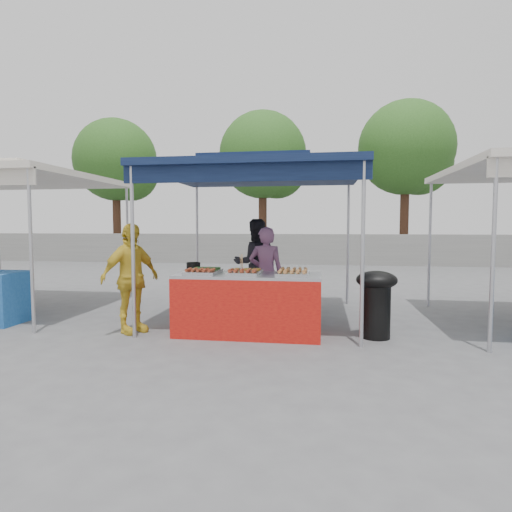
# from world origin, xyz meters

# --- Properties ---
(ground_plane) EXTENTS (80.00, 80.00, 0.00)m
(ground_plane) POSITION_xyz_m (0.00, 0.00, 0.00)
(ground_plane) COLOR #58585A
(back_wall) EXTENTS (40.00, 0.25, 1.20)m
(back_wall) POSITION_xyz_m (0.00, 11.00, 0.60)
(back_wall) COLOR gray
(back_wall) RESTS_ON ground_plane
(main_canopy) EXTENTS (3.20, 3.20, 2.57)m
(main_canopy) POSITION_xyz_m (0.00, 0.97, 2.37)
(main_canopy) COLOR #B8B8BF
(main_canopy) RESTS_ON ground_plane
(tree_0) EXTENTS (3.74, 3.72, 6.39)m
(tree_0) POSITION_xyz_m (-8.19, 12.70, 4.37)
(tree_0) COLOR #3F2518
(tree_0) RESTS_ON ground_plane
(tree_1) EXTENTS (3.79, 3.78, 6.50)m
(tree_1) POSITION_xyz_m (-1.43, 12.86, 4.45)
(tree_1) COLOR #3F2518
(tree_1) RESTS_ON ground_plane
(tree_2) EXTENTS (3.92, 3.92, 6.74)m
(tree_2) POSITION_xyz_m (4.59, 13.01, 4.61)
(tree_2) COLOR #3F2518
(tree_2) RESTS_ON ground_plane
(vendor_table) EXTENTS (2.00, 0.80, 0.85)m
(vendor_table) POSITION_xyz_m (0.00, -0.10, 0.43)
(vendor_table) COLOR red
(vendor_table) RESTS_ON ground_plane
(food_tray_fl) EXTENTS (0.42, 0.30, 0.07)m
(food_tray_fl) POSITION_xyz_m (-0.62, -0.34, 0.88)
(food_tray_fl) COLOR silver
(food_tray_fl) RESTS_ON vendor_table
(food_tray_fm) EXTENTS (0.42, 0.30, 0.07)m
(food_tray_fm) POSITION_xyz_m (-0.04, -0.34, 0.88)
(food_tray_fm) COLOR silver
(food_tray_fm) RESTS_ON vendor_table
(food_tray_fr) EXTENTS (0.42, 0.30, 0.07)m
(food_tray_fr) POSITION_xyz_m (0.62, -0.34, 0.88)
(food_tray_fr) COLOR silver
(food_tray_fr) RESTS_ON vendor_table
(food_tray_bl) EXTENTS (0.42, 0.30, 0.07)m
(food_tray_bl) POSITION_xyz_m (-0.61, -0.05, 0.88)
(food_tray_bl) COLOR silver
(food_tray_bl) RESTS_ON vendor_table
(food_tray_bm) EXTENTS (0.42, 0.30, 0.07)m
(food_tray_bm) POSITION_xyz_m (-0.03, -0.02, 0.88)
(food_tray_bm) COLOR silver
(food_tray_bm) RESTS_ON vendor_table
(food_tray_br) EXTENTS (0.42, 0.30, 0.07)m
(food_tray_br) POSITION_xyz_m (0.63, -0.05, 0.88)
(food_tray_br) COLOR silver
(food_tray_br) RESTS_ON vendor_table
(cooking_pot) EXTENTS (0.21, 0.21, 0.12)m
(cooking_pot) POSITION_xyz_m (-0.89, 0.23, 0.91)
(cooking_pot) COLOR black
(cooking_pot) RESTS_ON vendor_table
(skewer_cup) EXTENTS (0.07, 0.07, 0.09)m
(skewer_cup) POSITION_xyz_m (-0.07, -0.21, 0.90)
(skewer_cup) COLOR #B8B8BF
(skewer_cup) RESTS_ON vendor_table
(wok_burner) EXTENTS (0.55, 0.55, 0.92)m
(wok_burner) POSITION_xyz_m (1.73, -0.02, 0.54)
(wok_burner) COLOR black
(wok_burner) RESTS_ON ground_plane
(crate_left) EXTENTS (0.47, 0.33, 0.28)m
(crate_left) POSITION_xyz_m (-0.52, 0.59, 0.14)
(crate_left) COLOR #13389F
(crate_left) RESTS_ON ground_plane
(crate_right) EXTENTS (0.53, 0.37, 0.32)m
(crate_right) POSITION_xyz_m (0.24, 0.49, 0.16)
(crate_right) COLOR #13389F
(crate_right) RESTS_ON ground_plane
(crate_stacked) EXTENTS (0.53, 0.37, 0.32)m
(crate_stacked) POSITION_xyz_m (0.24, 0.49, 0.48)
(crate_stacked) COLOR #13389F
(crate_stacked) RESTS_ON crate_right
(vendor_woman) EXTENTS (0.55, 0.36, 1.50)m
(vendor_woman) POSITION_xyz_m (0.13, 0.81, 0.75)
(vendor_woman) COLOR #87557D
(vendor_woman) RESTS_ON ground_plane
(helper_man) EXTENTS (0.97, 0.86, 1.64)m
(helper_man) POSITION_xyz_m (-0.21, 1.87, 0.82)
(helper_man) COLOR black
(helper_man) RESTS_ON ground_plane
(customer_person) EXTENTS (0.80, 0.98, 1.55)m
(customer_person) POSITION_xyz_m (-1.66, -0.24, 0.78)
(customer_person) COLOR gold
(customer_person) RESTS_ON ground_plane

